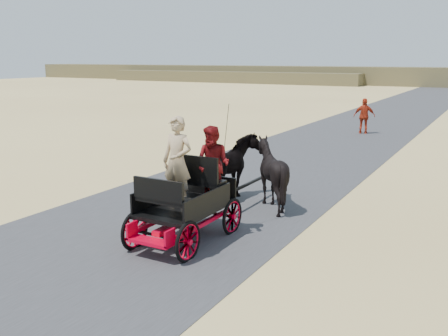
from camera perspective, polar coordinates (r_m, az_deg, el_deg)
The scene contains 9 objects.
ground at distance 11.06m, azimuth -8.59°, elevation -6.89°, with size 140.00×140.00×0.00m, color tan.
road at distance 11.06m, azimuth -8.59°, elevation -6.86°, with size 6.00×140.00×0.01m, color #38383A.
ridge_near at distance 75.63m, azimuth 0.43°, elevation 10.36°, with size 40.00×4.00×1.60m, color brown.
carriage at distance 10.20m, azimuth -4.43°, elevation -6.32°, with size 1.30×2.40×0.72m, color black, non-canonical shape.
horse_left at distance 12.82m, azimuth 0.92°, elevation -0.09°, with size 0.91×2.01×1.70m, color black.
horse_right at distance 12.35m, azimuth 5.41°, elevation -0.63°, with size 1.37×1.54×1.70m, color black.
driver_man at distance 10.02m, azimuth -5.34°, elevation 0.79°, with size 0.66×0.43×1.80m, color tan.
passenger_woman at distance 10.23m, azimuth -1.27°, elevation 0.45°, with size 0.77×0.60×1.58m, color #660C0F.
pedestrian at distance 25.29m, azimuth 15.74°, elevation 5.74°, with size 1.01×0.42×1.73m, color #A32912.
Camera 1 is at (6.47, -8.19, 3.65)m, focal length 40.00 mm.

